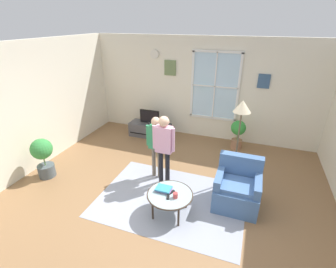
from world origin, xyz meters
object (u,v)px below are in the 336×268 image
(cup, at_px, (175,195))
(potted_plant_by_window, at_px, (238,132))
(armchair, at_px, (237,189))
(remote_near_books, at_px, (171,192))
(floor_lamp, at_px, (241,115))
(coffee_table, at_px, (170,195))
(potted_plant_corner, at_px, (43,155))
(television, at_px, (150,117))
(tv_stand, at_px, (150,130))
(person_green_shirt, at_px, (156,141))
(person_pink_shirt, at_px, (164,143))
(book_stack, at_px, (164,189))
(remote_near_cup, at_px, (168,196))

(cup, xyz_separation_m, potted_plant_by_window, (0.71, 2.87, -0.00))
(potted_plant_by_window, bearing_deg, armchair, -84.53)
(remote_near_books, height_order, potted_plant_by_window, potted_plant_by_window)
(remote_near_books, relative_size, floor_lamp, 0.08)
(coffee_table, bearing_deg, cup, -26.57)
(coffee_table, bearing_deg, remote_near_books, 72.00)
(coffee_table, height_order, remote_near_books, remote_near_books)
(potted_plant_corner, bearing_deg, television, 63.55)
(tv_stand, height_order, remote_near_books, remote_near_books)
(cup, height_order, potted_plant_corner, potted_plant_corner)
(person_green_shirt, bearing_deg, television, 117.74)
(person_pink_shirt, bearing_deg, floor_lamp, 22.88)
(book_stack, distance_m, potted_plant_corner, 2.70)
(floor_lamp, bearing_deg, armchair, -79.59)
(television, bearing_deg, person_pink_shirt, -59.15)
(remote_near_books, bearing_deg, coffee_table, -108.00)
(coffee_table, height_order, book_stack, book_stack)
(remote_near_books, distance_m, person_pink_shirt, 0.97)
(coffee_table, distance_m, remote_near_cup, 0.09)
(television, height_order, potted_plant_corner, potted_plant_corner)
(tv_stand, bearing_deg, potted_plant_by_window, 2.22)
(television, height_order, coffee_table, television)
(television, height_order, remote_near_books, television)
(remote_near_books, distance_m, remote_near_cup, 0.11)
(book_stack, height_order, person_green_shirt, person_green_shirt)
(tv_stand, height_order, remote_near_cup, remote_near_cup)
(television, distance_m, book_stack, 3.03)
(coffee_table, relative_size, potted_plant_by_window, 1.03)
(book_stack, relative_size, cup, 2.99)
(armchair, relative_size, coffee_table, 1.12)
(remote_near_cup, bearing_deg, person_pink_shirt, 114.79)
(person_pink_shirt, relative_size, potted_plant_by_window, 1.93)
(potted_plant_corner, bearing_deg, floor_lamp, 17.13)
(remote_near_cup, relative_size, person_green_shirt, 0.10)
(television, relative_size, potted_plant_by_window, 0.74)
(tv_stand, xyz_separation_m, cup, (1.67, -2.78, 0.26))
(armchair, bearing_deg, potted_plant_by_window, 95.47)
(coffee_table, bearing_deg, floor_lamp, 55.29)
(television, height_order, book_stack, television)
(tv_stand, height_order, armchair, armchair)
(armchair, bearing_deg, book_stack, -153.15)
(tv_stand, xyz_separation_m, person_pink_shirt, (1.17, -1.96, 0.72))
(book_stack, bearing_deg, potted_plant_corner, 177.61)
(potted_plant_by_window, relative_size, potted_plant_corner, 0.87)
(television, height_order, cup, television)
(person_pink_shirt, bearing_deg, remote_near_cup, -65.21)
(floor_lamp, bearing_deg, cup, -120.20)
(coffee_table, bearing_deg, tv_stand, 119.81)
(television, xyz_separation_m, person_pink_shirt, (1.17, -1.95, 0.32))
(cup, distance_m, potted_plant_by_window, 2.96)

